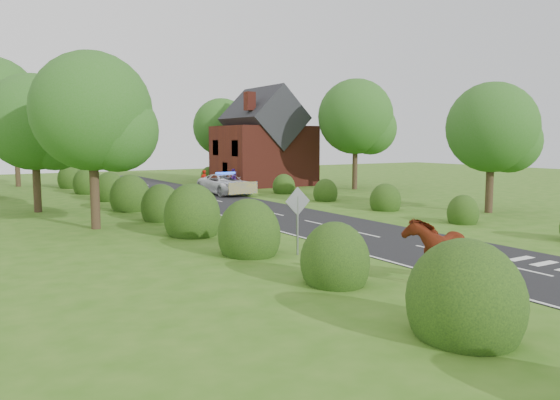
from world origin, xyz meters
TOP-DOWN VIEW (x-y plane):
  - ground at (0.00, 0.00)m, footprint 120.00×120.00m
  - road at (0.00, 15.00)m, footprint 6.00×70.00m
  - road_markings at (-1.60, 12.93)m, footprint 4.96×70.00m
  - hedgerow_left at (-6.51, 11.69)m, footprint 2.75×50.41m
  - hedgerow_right at (6.60, 11.21)m, footprint 2.10×45.78m
  - tree_left_a at (-9.75, 11.86)m, footprint 5.74×5.60m
  - tree_left_b at (-11.25, 19.86)m, footprint 5.74×5.60m
  - tree_left_d at (-10.23, 39.85)m, footprint 6.15×6.00m
  - tree_right_a at (11.23, 5.87)m, footprint 5.33×5.20m
  - tree_right_b at (14.29, 21.84)m, footprint 6.56×6.40m
  - tree_right_c at (9.27, 37.85)m, footprint 6.15×6.00m
  - road_sign at (-5.00, 2.00)m, footprint 1.06×0.08m
  - house at (9.49, 30.00)m, footprint 8.00×7.40m
  - cow at (-3.58, -3.49)m, footprint 2.48×1.47m
  - police_van at (2.50, 23.66)m, footprint 2.71×5.83m
  - pedestrian_red at (2.43, 27.70)m, footprint 0.71×0.57m
  - pedestrian_purple at (4.95, 27.31)m, footprint 0.88×0.69m

SIDE VIEW (x-z plane):
  - ground at x=0.00m, z-range 0.00..0.00m
  - road at x=0.00m, z-range 0.00..0.02m
  - road_markings at x=-1.60m, z-range 0.02..0.03m
  - hedgerow_right at x=6.60m, z-range -0.50..1.60m
  - hedgerow_left at x=-6.51m, z-range -0.75..2.25m
  - police_van at x=2.50m, z-range -0.07..1.67m
  - cow at x=-3.58m, z-range 0.00..1.68m
  - pedestrian_red at x=2.43m, z-range 0.00..1.71m
  - pedestrian_purple at x=4.95m, z-range 0.00..1.77m
  - road_sign at x=-5.00m, z-range 0.39..2.92m
  - house at x=9.49m, z-range -0.80..8.37m
  - tree_right_a at x=11.23m, z-range 0.96..8.52m
  - tree_left_b at x=-11.25m, z-range 1.01..9.08m
  - tree_left_a at x=-9.75m, z-range 1.15..9.53m
  - tree_right_c at x=9.27m, z-range 1.05..9.63m
  - tree_left_d at x=-10.23m, z-range 1.19..10.08m
  - tree_right_b at x=14.29m, z-range 1.24..10.64m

